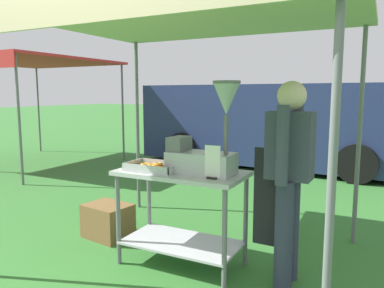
{
  "coord_description": "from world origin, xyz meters",
  "views": [
    {
      "loc": [
        1.66,
        -1.83,
        1.52
      ],
      "look_at": [
        0.13,
        1.16,
        1.06
      ],
      "focal_mm": 35.08,
      "sensor_mm": 36.0,
      "label": 1
    }
  ],
  "objects": [
    {
      "name": "donut_tray",
      "position": [
        -0.1,
        0.87,
        0.87
      ],
      "size": [
        0.46,
        0.3,
        0.07
      ],
      "color": "#B7B7BC",
      "rests_on": "donut_cart"
    },
    {
      "name": "stall_canopy",
      "position": [
        0.13,
        1.06,
        2.13
      ],
      "size": [
        2.86,
        2.36,
        2.21
      ],
      "color": "slate",
      "rests_on": "ground"
    },
    {
      "name": "ground_plane",
      "position": [
        0.0,
        6.0,
        0.0
      ],
      "size": [
        70.0,
        70.0,
        0.0
      ],
      "primitive_type": "plane",
      "color": "#33702D"
    },
    {
      "name": "van_navy",
      "position": [
        -0.35,
        6.03,
        0.88
      ],
      "size": [
        5.72,
        2.38,
        1.69
      ],
      "color": "navy",
      "rests_on": "ground"
    },
    {
      "name": "donut_cart",
      "position": [
        0.13,
        0.96,
        0.6
      ],
      "size": [
        1.11,
        0.59,
        0.85
      ],
      "color": "#B7B7BC",
      "rests_on": "ground"
    },
    {
      "name": "vendor",
      "position": [
        1.03,
        1.05,
        0.9
      ],
      "size": [
        0.45,
        0.53,
        1.61
      ],
      "color": "#2D3347",
      "rests_on": "ground"
    },
    {
      "name": "menu_sign",
      "position": [
        0.49,
        0.81,
        0.96
      ],
      "size": [
        0.13,
        0.05,
        0.27
      ],
      "color": "black",
      "rests_on": "donut_cart"
    },
    {
      "name": "donut_fryer",
      "position": [
        0.37,
        0.95,
        1.1
      ],
      "size": [
        0.61,
        0.28,
        0.77
      ],
      "color": "#B7B7BC",
      "rests_on": "donut_cart"
    },
    {
      "name": "supply_crate",
      "position": [
        -0.88,
        1.17,
        0.18
      ],
      "size": [
        0.52,
        0.43,
        0.35
      ],
      "color": "brown",
      "rests_on": "ground"
    },
    {
      "name": "neighbour_tent",
      "position": [
        -5.0,
        3.64,
        2.13
      ],
      "size": [
        2.92,
        2.94,
        2.2
      ],
      "color": "slate",
      "rests_on": "ground"
    }
  ]
}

